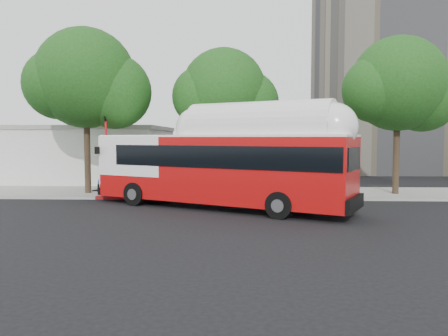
% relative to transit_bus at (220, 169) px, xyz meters
% --- Properties ---
extents(ground, '(120.00, 120.00, 0.00)m').
position_rel_transit_bus_xyz_m(ground, '(0.98, -1.04, -1.89)').
color(ground, black).
rests_on(ground, ground).
extents(sidewalk, '(60.00, 5.00, 0.15)m').
position_rel_transit_bus_xyz_m(sidewalk, '(0.98, 5.46, -1.81)').
color(sidewalk, gray).
rests_on(sidewalk, ground).
extents(curb_strip, '(60.00, 0.30, 0.15)m').
position_rel_transit_bus_xyz_m(curb_strip, '(0.98, 2.86, -1.81)').
color(curb_strip, gray).
rests_on(curb_strip, ground).
extents(red_curb_segment, '(10.00, 0.32, 0.16)m').
position_rel_transit_bus_xyz_m(red_curb_segment, '(-2.02, 2.86, -1.81)').
color(red_curb_segment, maroon).
rests_on(red_curb_segment, ground).
extents(street_tree_left, '(6.67, 5.80, 9.74)m').
position_rel_transit_bus_xyz_m(street_tree_left, '(-7.55, 4.52, 4.72)').
color(street_tree_left, '#2D2116').
rests_on(street_tree_left, ground).
extents(street_tree_mid, '(5.75, 5.00, 8.62)m').
position_rel_transit_bus_xyz_m(street_tree_mid, '(0.38, 5.02, 4.02)').
color(street_tree_mid, '#2D2116').
rests_on(street_tree_mid, ground).
extents(street_tree_right, '(6.21, 5.40, 9.18)m').
position_rel_transit_bus_xyz_m(street_tree_right, '(10.41, 4.82, 4.37)').
color(street_tree_right, '#2D2116').
rests_on(street_tree_right, ground).
extents(apartment_tower, '(18.00, 18.00, 37.00)m').
position_rel_transit_bus_xyz_m(apartment_tower, '(18.98, 26.96, 15.73)').
color(apartment_tower, gray).
rests_on(apartment_tower, ground).
extents(low_commercial_bldg, '(16.20, 10.20, 4.25)m').
position_rel_transit_bus_xyz_m(low_commercial_bldg, '(-13.02, 12.96, 0.26)').
color(low_commercial_bldg, silver).
rests_on(low_commercial_bldg, ground).
extents(transit_bus, '(13.30, 8.15, 4.04)m').
position_rel_transit_bus_xyz_m(transit_bus, '(0.00, 0.00, 0.00)').
color(transit_bus, '#A80B0B').
rests_on(transit_bus, ground).
extents(signal_pole, '(0.13, 0.43, 4.57)m').
position_rel_transit_bus_xyz_m(signal_pole, '(-6.53, 3.27, 0.45)').
color(signal_pole, red).
rests_on(signal_pole, ground).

